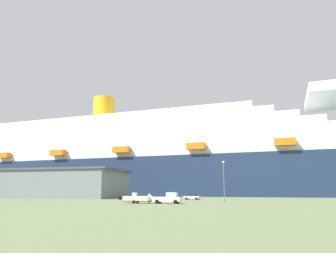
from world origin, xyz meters
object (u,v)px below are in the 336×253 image
(cruise_ship, at_px, (170,161))
(street_lamp, at_px, (224,176))
(parked_car_black_coupe, at_px, (127,197))
(small_boat_on_trailer, at_px, (141,199))
(pickup_truck, at_px, (168,198))
(parked_car_silver_sedan, at_px, (192,197))

(cruise_ship, relative_size, street_lamp, 32.69)
(cruise_ship, height_order, parked_car_black_coupe, cruise_ship)
(cruise_ship, height_order, small_boat_on_trailer, cruise_ship)
(cruise_ship, distance_m, small_boat_on_trailer, 92.70)
(cruise_ship, height_order, street_lamp, cruise_ship)
(pickup_truck, bearing_deg, small_boat_on_trailer, 178.93)
(cruise_ship, xyz_separation_m, street_lamp, (31.45, -78.65, -10.80))
(street_lamp, distance_m, parked_car_black_coupe, 31.05)
(pickup_truck, relative_size, street_lamp, 0.61)
(small_boat_on_trailer, relative_size, street_lamp, 0.84)
(cruise_ship, bearing_deg, small_boat_on_trailer, -80.30)
(small_boat_on_trailer, relative_size, parked_car_silver_sedan, 1.60)
(pickup_truck, distance_m, small_boat_on_trailer, 5.84)
(street_lamp, height_order, parked_car_black_coupe, street_lamp)
(small_boat_on_trailer, bearing_deg, cruise_ship, 99.70)
(pickup_truck, height_order, street_lamp, street_lamp)
(pickup_truck, relative_size, small_boat_on_trailer, 0.73)
(parked_car_black_coupe, bearing_deg, pickup_truck, -52.82)
(cruise_ship, distance_m, parked_car_silver_sedan, 66.43)
(parked_car_silver_sedan, xyz_separation_m, parked_car_black_coupe, (-17.68, -5.55, 0.00))
(small_boat_on_trailer, height_order, parked_car_black_coupe, small_boat_on_trailer)
(pickup_truck, bearing_deg, parked_car_black_coupe, 127.18)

